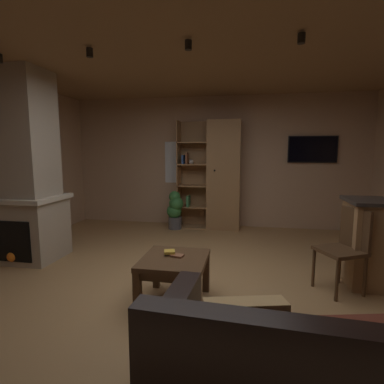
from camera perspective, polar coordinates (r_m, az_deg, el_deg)
The scene contains 15 objects.
floor at distance 3.52m, azimuth -1.23°, elevation -18.24°, with size 5.92×6.10×0.02m, color #A37A4C.
wall_back at distance 6.22m, azimuth 4.47°, elevation 5.65°, with size 6.04×0.06×2.63m, color tan.
ceiling at distance 3.36m, azimuth -1.38°, elevation 26.91°, with size 5.92×6.10×0.02m, color #8E6B47.
window_pane_back at distance 6.29m, azimuth -1.63°, elevation 5.64°, with size 0.79×0.01×0.86m, color white.
stone_fireplace at distance 4.81m, azimuth -29.14°, elevation 2.59°, with size 0.95×0.81×2.63m.
bookshelf_cabinet at distance 5.95m, azimuth 5.24°, elevation 3.09°, with size 1.23×0.41×2.13m.
coffee_table at distance 3.13m, azimuth -3.37°, elevation -13.86°, with size 0.65×0.68×0.47m.
table_book_0 at distance 3.12m, azimuth -2.85°, elevation -11.96°, with size 0.13×0.09×0.02m, color brown.
table_book_1 at distance 3.16m, azimuth -4.29°, elevation -11.24°, with size 0.11×0.10×0.03m, color gold.
dining_chair at distance 3.72m, azimuth 27.23°, elevation -8.79°, with size 0.56×0.56×0.92m.
potted_floor_plant at distance 5.95m, azimuth -3.23°, elevation -3.30°, with size 0.33×0.31×0.76m.
wall_mounted_tv at distance 6.24m, azimuth 21.88°, elevation 7.52°, with size 0.90×0.06×0.51m.
track_light_spot_1 at distance 3.62m, azimuth -18.84°, elevation 23.74°, with size 0.07×0.07×0.09m, color black.
track_light_spot_2 at distance 3.25m, azimuth -0.70°, elevation 26.10°, with size 0.07×0.07×0.09m, color black.
track_light_spot_3 at distance 3.24m, azimuth 20.05°, elevation 25.71°, with size 0.07×0.07×0.09m, color black.
Camera 1 is at (0.64, -3.10, 1.53)m, focal length 28.11 mm.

